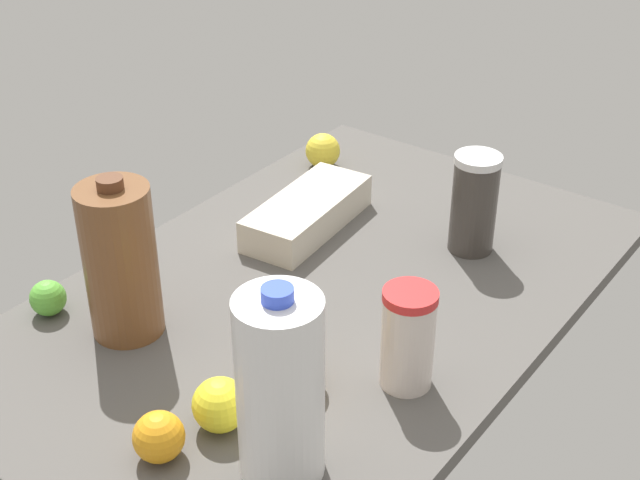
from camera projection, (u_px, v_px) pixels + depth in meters
countertop at (320, 297)px, 154.18cm from camera, size 120.00×76.00×3.00cm
egg_carton at (307, 213)px, 170.25cm from camera, size 30.43×14.67×6.37cm
chocolate_milk_jug at (121, 261)px, 137.21cm from camera, size 11.46×11.46×27.28cm
shaker_bottle at (474, 203)px, 160.38cm from camera, size 8.52×8.52×18.89cm
milk_jug at (280, 389)px, 110.51cm from camera, size 11.19×11.19×28.57cm
tumbler_cup at (408, 338)px, 128.27cm from camera, size 8.02×8.02×16.19cm
lemon_near_front at (220, 405)px, 122.28cm from camera, size 7.81×7.81×7.81cm
lime_loose at (48, 298)px, 146.00cm from camera, size 5.99×5.99×5.99cm
lemon_by_jug at (323, 151)px, 192.79cm from camera, size 7.53×7.53×7.53cm
orange_beside_bowl at (159, 437)px, 117.44cm from camera, size 7.03×7.03×7.03cm
orange_far_back at (295, 364)px, 129.37cm from camera, size 8.36×8.36×8.36cm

